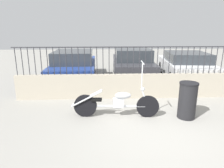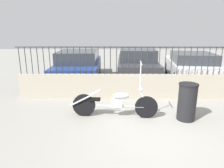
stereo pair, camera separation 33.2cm
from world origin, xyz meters
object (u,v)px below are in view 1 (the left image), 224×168
(car_white, at_px, (185,66))
(motorcycle_silver, at_px, (113,103))
(car_dark_grey, at_px, (132,63))
(trash_bin, at_px, (187,100))
(car_blue, at_px, (74,66))

(car_white, bearing_deg, motorcycle_silver, 144.66)
(car_white, bearing_deg, car_dark_grey, 84.41)
(motorcycle_silver, height_order, trash_bin, motorcycle_silver)
(car_blue, distance_m, car_white, 5.03)
(motorcycle_silver, relative_size, car_blue, 0.53)
(motorcycle_silver, xyz_separation_m, car_blue, (-1.55, 4.04, 0.29))
(car_blue, relative_size, car_white, 1.01)
(trash_bin, distance_m, car_blue, 5.45)
(car_blue, bearing_deg, car_white, -93.56)
(trash_bin, height_order, car_white, car_white)
(car_dark_grey, distance_m, car_white, 2.41)
(motorcycle_silver, bearing_deg, car_white, 52.11)
(motorcycle_silver, relative_size, trash_bin, 2.41)
(car_blue, bearing_deg, trash_bin, -141.88)
(trash_bin, bearing_deg, motorcycle_silver, 175.67)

